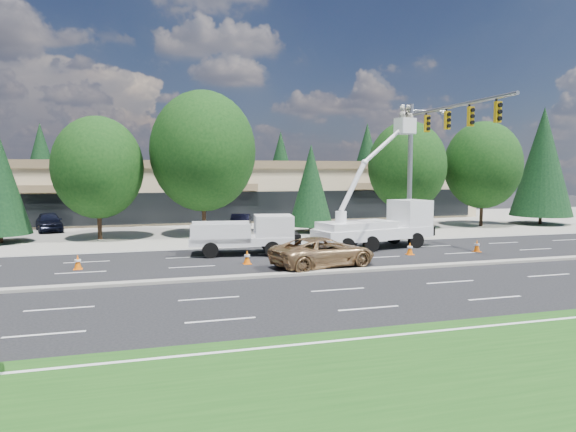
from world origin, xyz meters
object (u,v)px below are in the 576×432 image
object	(u,v)px
signal_mast	(428,148)
bucket_truck	(383,217)
utility_pickup	(249,238)
minivan	(323,252)

from	to	relation	value
signal_mast	bucket_truck	size ratio (longest dim) A/B	1.18
utility_pickup	minivan	world-z (taller)	utility_pickup
signal_mast	minivan	world-z (taller)	signal_mast
signal_mast	bucket_truck	world-z (taller)	signal_mast
signal_mast	utility_pickup	distance (m)	12.74
utility_pickup	minivan	bearing A→B (deg)	-51.37
utility_pickup	bucket_truck	xyz separation A→B (m)	(8.24, 0.21, 0.94)
signal_mast	utility_pickup	size ratio (longest dim) A/B	1.73
utility_pickup	bucket_truck	world-z (taller)	bucket_truck
utility_pickup	minivan	size ratio (longest dim) A/B	1.13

